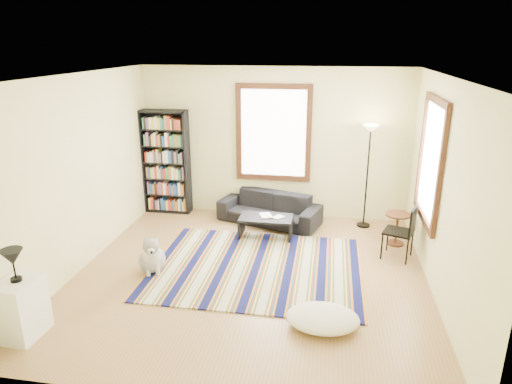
% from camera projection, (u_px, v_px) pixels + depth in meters
% --- Properties ---
extents(floor, '(5.00, 5.00, 0.10)m').
position_uv_depth(floor, '(250.00, 278.00, 6.62)').
color(floor, '#9D7348').
rests_on(floor, ground).
extents(ceiling, '(5.00, 5.00, 0.10)m').
position_uv_depth(ceiling, '(249.00, 72.00, 5.71)').
color(ceiling, white).
rests_on(ceiling, floor).
extents(wall_back, '(5.00, 0.10, 2.80)m').
position_uv_depth(wall_back, '(274.00, 143.00, 8.55)').
color(wall_back, beige).
rests_on(wall_back, floor).
extents(wall_front, '(5.00, 0.10, 2.80)m').
position_uv_depth(wall_front, '(196.00, 272.00, 3.78)').
color(wall_front, beige).
rests_on(wall_front, floor).
extents(wall_left, '(0.10, 5.00, 2.80)m').
position_uv_depth(wall_left, '(76.00, 174.00, 6.56)').
color(wall_left, beige).
rests_on(wall_left, floor).
extents(wall_right, '(0.10, 5.00, 2.80)m').
position_uv_depth(wall_right, '(448.00, 192.00, 5.77)').
color(wall_right, beige).
rests_on(wall_right, floor).
extents(window_back, '(1.20, 0.06, 1.60)m').
position_uv_depth(window_back, '(273.00, 133.00, 8.41)').
color(window_back, white).
rests_on(window_back, wall_back).
extents(window_right, '(0.06, 1.20, 1.60)m').
position_uv_depth(window_right, '(431.00, 161.00, 6.47)').
color(window_right, white).
rests_on(window_right, wall_right).
extents(rug, '(3.09, 2.47, 0.02)m').
position_uv_depth(rug, '(256.00, 267.00, 6.81)').
color(rug, '#0C1040').
rests_on(rug, floor).
extents(sofa, '(1.99, 1.23, 0.54)m').
position_uv_depth(sofa, '(269.00, 208.00, 8.44)').
color(sofa, black).
rests_on(sofa, floor).
extents(bookshelf, '(0.90, 0.30, 2.00)m').
position_uv_depth(bookshelf, '(166.00, 162.00, 8.78)').
color(bookshelf, black).
rests_on(bookshelf, floor).
extents(coffee_table, '(0.91, 0.51, 0.36)m').
position_uv_depth(coffee_table, '(266.00, 227.00, 7.84)').
color(coffee_table, black).
rests_on(coffee_table, floor).
extents(book_a, '(0.31, 0.27, 0.02)m').
position_uv_depth(book_a, '(260.00, 216.00, 7.80)').
color(book_a, beige).
rests_on(book_a, coffee_table).
extents(book_b, '(0.22, 0.24, 0.01)m').
position_uv_depth(book_b, '(275.00, 216.00, 7.81)').
color(book_b, beige).
rests_on(book_b, coffee_table).
extents(floor_cushion, '(1.03, 0.89, 0.22)m').
position_uv_depth(floor_cushion, '(323.00, 318.00, 5.38)').
color(floor_cushion, white).
rests_on(floor_cushion, floor).
extents(floor_lamp, '(0.37, 0.37, 1.86)m').
position_uv_depth(floor_lamp, '(367.00, 177.00, 8.06)').
color(floor_lamp, black).
rests_on(floor_lamp, floor).
extents(side_table, '(0.44, 0.44, 0.54)m').
position_uv_depth(side_table, '(397.00, 229.00, 7.52)').
color(side_table, '#402410').
rests_on(side_table, floor).
extents(folding_chair, '(0.53, 0.52, 0.86)m').
position_uv_depth(folding_chair, '(398.00, 232.00, 7.00)').
color(folding_chair, black).
rests_on(folding_chair, floor).
extents(white_cabinet, '(0.40, 0.52, 0.70)m').
position_uv_depth(white_cabinet, '(22.00, 308.00, 5.14)').
color(white_cabinet, white).
rests_on(white_cabinet, floor).
extents(table_lamp, '(0.30, 0.30, 0.38)m').
position_uv_depth(table_lamp, '(14.00, 266.00, 4.97)').
color(table_lamp, black).
rests_on(table_lamp, white_cabinet).
extents(dog, '(0.63, 0.72, 0.60)m').
position_uv_depth(dog, '(151.00, 252.00, 6.63)').
color(dog, '#A8A8A8').
rests_on(dog, floor).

